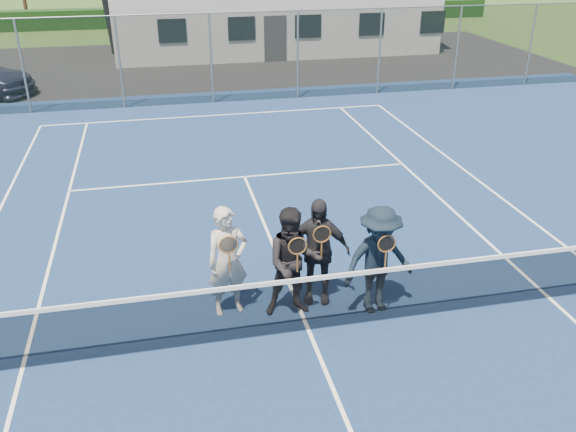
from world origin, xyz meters
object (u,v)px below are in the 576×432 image
player_c (317,251)px  player_d (379,260)px  player_b (293,262)px  tennis_net (309,302)px  player_a (228,261)px

player_c → player_d: same height
player_d → player_b: bearing=170.6°
tennis_net → player_c: (0.33, 0.83, 0.38)m
tennis_net → player_a: 1.41m
tennis_net → player_a: bearing=144.4°
tennis_net → player_d: bearing=15.3°
player_c → player_a: bearing=-178.5°
player_b → player_c: size_ratio=1.00×
tennis_net → player_a: size_ratio=6.49×
player_b → player_d: (1.31, -0.22, -0.00)m
player_a → player_b: size_ratio=1.00×
player_a → player_c: bearing=1.5°
tennis_net → player_d: 1.29m
player_d → player_c: bearing=149.6°
player_a → player_d: size_ratio=1.00×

